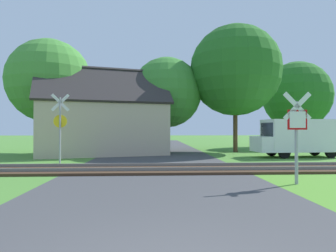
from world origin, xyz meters
The scene contains 10 objects.
road_asphalt centered at (0.00, 2.00, 0.00)m, with size 6.95×80.00×0.01m, color #424244.
rail_track centered at (0.00, 8.93, 0.06)m, with size 60.00×2.60×0.22m.
stop_sign_near centered at (4.17, 5.73, 1.66)m, with size 0.88×0.15×2.79m.
crossing_sign_far centered at (-4.70, 11.83, 1.99)m, with size 0.87×0.20×3.41m.
house centered at (-3.54, 17.12, 1.90)m, with size 9.44×7.39×5.83m.
tree_right centered at (5.85, 18.47, 5.96)m, with size 6.61×6.61×9.27m.
tree_left centered at (-7.25, 17.76, 4.97)m, with size 5.67×5.67×7.81m.
tree_far centered at (13.04, 23.80, 4.77)m, with size 6.18×6.18×7.87m.
tree_center centered at (0.86, 19.10, 4.38)m, with size 5.20×5.20×6.99m.
mail_truck centered at (8.47, 14.38, 1.24)m, with size 5.02×2.19×2.24m.
Camera 1 is at (-0.15, -3.06, 1.65)m, focal length 32.00 mm.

